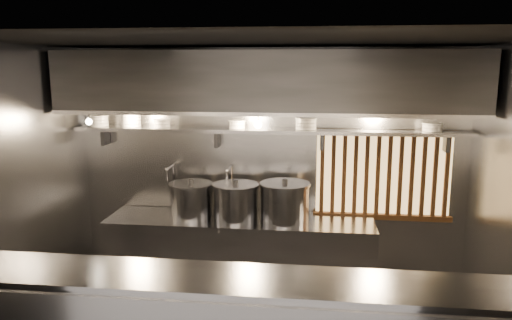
% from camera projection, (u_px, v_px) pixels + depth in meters
% --- Properties ---
extents(ceiling, '(4.50, 4.50, 0.00)m').
position_uv_depth(ceiling, '(253.00, 41.00, 4.12)').
color(ceiling, black).
rests_on(ceiling, wall_back).
extents(wall_back, '(4.50, 0.00, 4.50)m').
position_uv_depth(wall_back, '(269.00, 169.00, 5.85)').
color(wall_back, gray).
rests_on(wall_back, floor).
extents(wall_left, '(0.00, 3.00, 3.00)m').
position_uv_depth(wall_left, '(14.00, 196.00, 4.65)').
color(wall_left, gray).
rests_on(wall_left, floor).
extents(cooking_bench, '(3.00, 0.70, 0.90)m').
position_uv_depth(cooking_bench, '(240.00, 256.00, 5.70)').
color(cooking_bench, '#9D9DA2').
rests_on(cooking_bench, floor).
extents(bowl_shelf, '(4.40, 0.34, 0.04)m').
position_uv_depth(bowl_shelf, '(268.00, 131.00, 5.58)').
color(bowl_shelf, '#9D9DA2').
rests_on(bowl_shelf, wall_back).
extents(exhaust_hood, '(4.40, 0.81, 0.65)m').
position_uv_depth(exhaust_hood, '(266.00, 82.00, 5.26)').
color(exhaust_hood, '#2D2D30').
rests_on(exhaust_hood, ceiling).
extents(wood_screen, '(1.56, 0.09, 1.04)m').
position_uv_depth(wood_screen, '(383.00, 175.00, 5.65)').
color(wood_screen, '#FFC972').
rests_on(wood_screen, wall_back).
extents(faucet_left, '(0.04, 0.30, 0.50)m').
position_uv_depth(faucet_left, '(171.00, 177.00, 5.87)').
color(faucet_left, silver).
rests_on(faucet_left, wall_back).
extents(faucet_right, '(0.04, 0.30, 0.50)m').
position_uv_depth(faucet_right, '(230.00, 179.00, 5.79)').
color(faucet_right, silver).
rests_on(faucet_right, wall_back).
extents(heat_lamp, '(0.25, 0.35, 0.20)m').
position_uv_depth(heat_lamp, '(87.00, 116.00, 5.32)').
color(heat_lamp, '#9D9DA2').
rests_on(heat_lamp, exhaust_hood).
extents(pendant_bulb, '(0.09, 0.09, 0.19)m').
position_uv_depth(pendant_bulb, '(258.00, 124.00, 5.46)').
color(pendant_bulb, '#2D2D30').
rests_on(pendant_bulb, exhaust_hood).
extents(stock_pot_left, '(0.56, 0.56, 0.45)m').
position_uv_depth(stock_pot_left, '(236.00, 202.00, 5.55)').
color(stock_pot_left, '#9D9DA2').
rests_on(stock_pot_left, cooking_bench).
extents(stock_pot_mid, '(0.63, 0.63, 0.44)m').
position_uv_depth(stock_pot_mid, '(191.00, 200.00, 5.64)').
color(stock_pot_mid, '#9D9DA2').
rests_on(stock_pot_mid, cooking_bench).
extents(stock_pot_right, '(0.68, 0.68, 0.48)m').
position_uv_depth(stock_pot_right, '(285.00, 202.00, 5.48)').
color(stock_pot_right, '#9D9DA2').
rests_on(stock_pot_right, cooking_bench).
extents(bowl_stack_0, '(0.22, 0.22, 0.13)m').
position_uv_depth(bowl_stack_0, '(99.00, 121.00, 5.80)').
color(bowl_stack_0, white).
rests_on(bowl_stack_0, bowl_shelf).
extents(bowl_stack_1, '(0.23, 0.23, 0.17)m').
position_uv_depth(bowl_stack_1, '(132.00, 119.00, 5.75)').
color(bowl_stack_1, white).
rests_on(bowl_stack_1, bowl_shelf).
extents(bowl_stack_2, '(0.20, 0.20, 0.09)m').
position_uv_depth(bowl_stack_2, '(162.00, 123.00, 5.72)').
color(bowl_stack_2, white).
rests_on(bowl_stack_2, bowl_shelf).
extents(bowl_stack_3, '(0.20, 0.20, 0.09)m').
position_uv_depth(bowl_stack_3, '(237.00, 124.00, 5.61)').
color(bowl_stack_3, white).
rests_on(bowl_stack_3, bowl_shelf).
extents(bowl_stack_4, '(0.24, 0.24, 0.13)m').
position_uv_depth(bowl_stack_4, '(306.00, 124.00, 5.52)').
color(bowl_stack_4, white).
rests_on(bowl_stack_4, bowl_shelf).
extents(bowl_stack_5, '(0.22, 0.22, 0.09)m').
position_uv_depth(bowl_stack_5, '(432.00, 127.00, 5.36)').
color(bowl_stack_5, white).
rests_on(bowl_stack_5, bowl_shelf).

